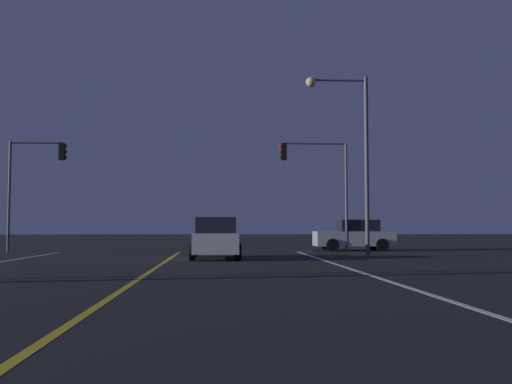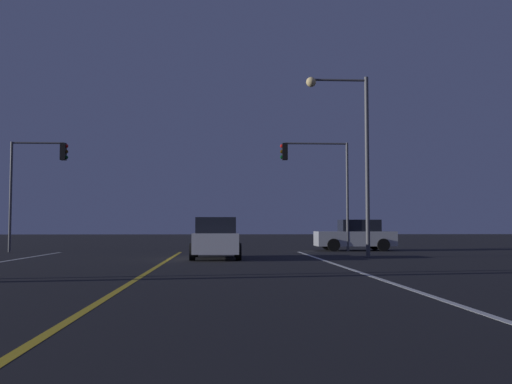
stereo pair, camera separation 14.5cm
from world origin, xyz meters
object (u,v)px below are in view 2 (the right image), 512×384
object	(u,v)px
traffic_light_near_right	(316,170)
traffic_light_near_left	(38,171)
street_lamp_right_far	(352,141)
car_ahead_far	(216,239)
car_crossing_side	(356,236)

from	to	relation	value
traffic_light_near_right	traffic_light_near_left	world-z (taller)	traffic_light_near_right
traffic_light_near_left	street_lamp_right_far	bearing A→B (deg)	-21.99
traffic_light_near_right	traffic_light_near_left	bearing A→B (deg)	-0.00
street_lamp_right_far	car_ahead_far	bearing A→B (deg)	6.66
traffic_light_near_right	car_ahead_far	bearing A→B (deg)	52.46
car_ahead_far	street_lamp_right_far	xyz separation A→B (m)	(5.89, 0.69, 4.23)
car_crossing_side	street_lamp_right_far	distance (m)	8.38
traffic_light_near_left	street_lamp_right_far	distance (m)	16.53
traffic_light_near_right	street_lamp_right_far	size ratio (longest dim) A/B	0.74
car_crossing_side	traffic_light_near_left	size ratio (longest dim) A/B	0.75
street_lamp_right_far	traffic_light_near_left	bearing A→B (deg)	-21.99
car_ahead_far	car_crossing_side	distance (m)	10.84
traffic_light_near_left	street_lamp_right_far	size ratio (longest dim) A/B	0.73
car_crossing_side	traffic_light_near_left	world-z (taller)	traffic_light_near_left
traffic_light_near_right	street_lamp_right_far	distance (m)	6.25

